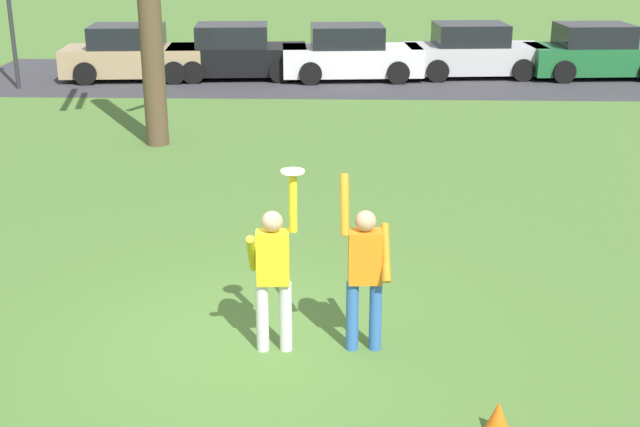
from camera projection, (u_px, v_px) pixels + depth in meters
ground_plane at (252, 342)px, 9.69m from camera, size 120.00×120.00×0.00m
person_catcher at (273, 269)px, 9.20m from camera, size 0.55×0.49×2.08m
person_defender at (365, 269)px, 9.22m from camera, size 0.56×0.49×2.04m
frisbee_disc at (293, 171)px, 8.83m from camera, size 0.25×0.25×0.02m
parked_car_tan at (132, 55)px, 25.11m from camera, size 4.24×2.31×1.59m
parked_car_black at (236, 53)px, 25.31m from camera, size 4.24×2.31×1.59m
parked_car_white at (351, 54)px, 25.12m from camera, size 4.24×2.31×1.59m
parked_car_silver at (473, 52)px, 25.53m from camera, size 4.24×2.31×1.59m
parked_car_green at (596, 53)px, 25.38m from camera, size 4.24×2.31×1.59m
parking_strip at (358, 78)px, 25.51m from camera, size 23.24×6.40×0.01m
field_cone_orange at (498, 417)px, 7.95m from camera, size 0.26×0.26×0.32m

